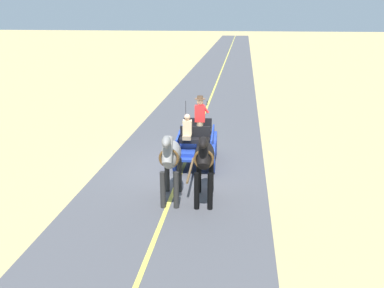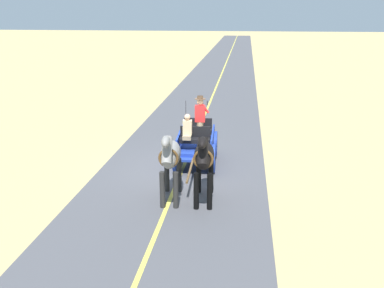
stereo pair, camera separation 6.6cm
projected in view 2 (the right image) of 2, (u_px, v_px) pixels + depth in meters
ground_plane at (183, 169)px, 14.18m from camera, size 200.00×200.00×0.00m
road_surface at (183, 168)px, 14.18m from camera, size 5.62×160.00×0.01m
road_centre_stripe at (183, 168)px, 14.17m from camera, size 0.12×160.00×0.00m
horse_drawn_carriage at (196, 142)px, 14.37m from camera, size 1.48×4.51×2.50m
horse_near_side at (204, 158)px, 11.30m from camera, size 0.64×2.13×2.21m
horse_off_side at (170, 157)px, 11.38m from camera, size 0.67×2.14×2.21m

